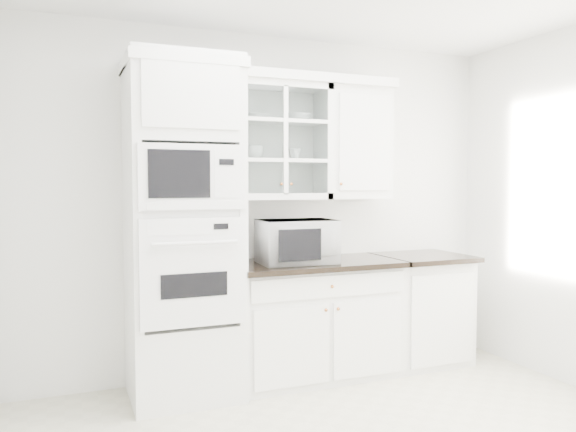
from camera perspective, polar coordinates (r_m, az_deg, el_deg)
name	(u,v)px	position (r m, az deg, el deg)	size (l,w,h in m)	color
room_shell	(343,140)	(3.34, 5.63, 7.70)	(4.00, 3.50, 2.70)	white
oven_column	(183,229)	(4.03, -10.59, -1.34)	(0.76, 0.68, 2.40)	white
base_cabinet_run	(314,318)	(4.50, 2.63, -10.33)	(1.32, 0.67, 0.92)	white
extra_base_cabinet	(420,308)	(4.99, 13.28, -9.05)	(0.72, 0.67, 0.92)	white
upper_cabinet_glass	(278,142)	(4.41, -1.05, 7.57)	(0.80, 0.33, 0.90)	white
upper_cabinet_solid	(354,144)	(4.69, 6.74, 7.29)	(0.55, 0.33, 0.90)	white
crown_molding	(266,77)	(4.41, -2.24, 13.91)	(2.14, 0.38, 0.07)	white
countertop_microwave	(296,241)	(4.27, 0.83, -2.58)	(0.57, 0.47, 0.33)	white
bowl_a	(256,117)	(4.38, -3.23, 10.01)	(0.19, 0.19, 0.05)	white
bowl_b	(298,118)	(4.49, 1.06, 9.94)	(0.20, 0.20, 0.06)	white
cup_a	(255,153)	(4.36, -3.36, 6.45)	(0.13, 0.13, 0.10)	white
cup_b	(294,154)	(4.46, 0.64, 6.30)	(0.10, 0.10, 0.09)	white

